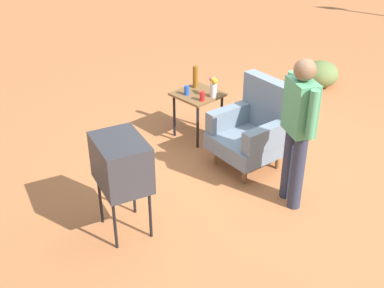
{
  "coord_description": "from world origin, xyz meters",
  "views": [
    {
      "loc": [
        2.94,
        -4.01,
        3.19
      ],
      "look_at": [
        -0.3,
        -0.89,
        0.65
      ],
      "focal_mm": 45.64,
      "sensor_mm": 36.0,
      "label": 1
    }
  ],
  "objects_px": {
    "person_standing": "(298,125)",
    "soda_can_blue": "(187,90)",
    "tv_on_stand": "(121,163)",
    "side_table": "(198,100)",
    "bottle_tall_amber": "(195,77)",
    "flower_vase": "(213,86)",
    "soda_can_red": "(202,96)",
    "armchair": "(254,128)"
  },
  "relations": [
    {
      "from": "person_standing",
      "to": "soda_can_blue",
      "type": "relative_size",
      "value": 13.44
    },
    {
      "from": "tv_on_stand",
      "to": "soda_can_blue",
      "type": "xyz_separation_m",
      "value": [
        -0.98,
        1.77,
        -0.09
      ]
    },
    {
      "from": "side_table",
      "to": "person_standing",
      "type": "xyz_separation_m",
      "value": [
        1.77,
        -0.33,
        0.4
      ]
    },
    {
      "from": "side_table",
      "to": "bottle_tall_amber",
      "type": "xyz_separation_m",
      "value": [
        -0.17,
        0.11,
        0.24
      ]
    },
    {
      "from": "bottle_tall_amber",
      "to": "flower_vase",
      "type": "xyz_separation_m",
      "value": [
        0.38,
        -0.05,
        -0.0
      ]
    },
    {
      "from": "flower_vase",
      "to": "soda_can_red",
      "type": "bearing_deg",
      "value": -94.59
    },
    {
      "from": "bottle_tall_amber",
      "to": "flower_vase",
      "type": "height_order",
      "value": "bottle_tall_amber"
    },
    {
      "from": "soda_can_red",
      "to": "flower_vase",
      "type": "xyz_separation_m",
      "value": [
        0.01,
        0.19,
        0.09
      ]
    },
    {
      "from": "armchair",
      "to": "flower_vase",
      "type": "distance_m",
      "value": 0.82
    },
    {
      "from": "armchair",
      "to": "soda_can_blue",
      "type": "relative_size",
      "value": 8.69
    },
    {
      "from": "soda_can_blue",
      "to": "person_standing",
      "type": "bearing_deg",
      "value": -5.88
    },
    {
      "from": "soda_can_red",
      "to": "bottle_tall_amber",
      "type": "bearing_deg",
      "value": 147.22
    },
    {
      "from": "armchair",
      "to": "flower_vase",
      "type": "xyz_separation_m",
      "value": [
        -0.76,
        0.08,
        0.28
      ]
    },
    {
      "from": "flower_vase",
      "to": "bottle_tall_amber",
      "type": "bearing_deg",
      "value": 172.44
    },
    {
      "from": "flower_vase",
      "to": "person_standing",
      "type": "bearing_deg",
      "value": -14.07
    },
    {
      "from": "armchair",
      "to": "flower_vase",
      "type": "relative_size",
      "value": 4.0
    },
    {
      "from": "person_standing",
      "to": "soda_can_blue",
      "type": "distance_m",
      "value": 1.87
    },
    {
      "from": "side_table",
      "to": "flower_vase",
      "type": "xyz_separation_m",
      "value": [
        0.22,
        0.06,
        0.24
      ]
    },
    {
      "from": "side_table",
      "to": "soda_can_red",
      "type": "xyz_separation_m",
      "value": [
        0.2,
        -0.13,
        0.15
      ]
    },
    {
      "from": "person_standing",
      "to": "soda_can_red",
      "type": "bearing_deg",
      "value": 172.59
    },
    {
      "from": "bottle_tall_amber",
      "to": "flower_vase",
      "type": "bearing_deg",
      "value": -7.56
    },
    {
      "from": "side_table",
      "to": "tv_on_stand",
      "type": "relative_size",
      "value": 0.61
    },
    {
      "from": "side_table",
      "to": "bottle_tall_amber",
      "type": "relative_size",
      "value": 2.11
    },
    {
      "from": "person_standing",
      "to": "soda_can_blue",
      "type": "xyz_separation_m",
      "value": [
        -1.84,
        0.19,
        -0.24
      ]
    },
    {
      "from": "tv_on_stand",
      "to": "flower_vase",
      "type": "distance_m",
      "value": 2.09
    },
    {
      "from": "side_table",
      "to": "tv_on_stand",
      "type": "xyz_separation_m",
      "value": [
        0.91,
        -1.91,
        0.24
      ]
    },
    {
      "from": "soda_can_blue",
      "to": "flower_vase",
      "type": "distance_m",
      "value": 0.36
    },
    {
      "from": "armchair",
      "to": "tv_on_stand",
      "type": "bearing_deg",
      "value": -92.03
    },
    {
      "from": "bottle_tall_amber",
      "to": "side_table",
      "type": "bearing_deg",
      "value": -34.04
    },
    {
      "from": "side_table",
      "to": "flower_vase",
      "type": "relative_size",
      "value": 2.39
    },
    {
      "from": "side_table",
      "to": "armchair",
      "type": "bearing_deg",
      "value": -0.98
    },
    {
      "from": "soda_can_red",
      "to": "side_table",
      "type": "bearing_deg",
      "value": 148.28
    },
    {
      "from": "person_standing",
      "to": "flower_vase",
      "type": "height_order",
      "value": "person_standing"
    },
    {
      "from": "armchair",
      "to": "side_table",
      "type": "xyz_separation_m",
      "value": [
        -0.98,
        0.02,
        0.04
      ]
    },
    {
      "from": "side_table",
      "to": "tv_on_stand",
      "type": "height_order",
      "value": "tv_on_stand"
    },
    {
      "from": "person_standing",
      "to": "bottle_tall_amber",
      "type": "xyz_separation_m",
      "value": [
        -1.94,
        0.44,
        -0.16
      ]
    },
    {
      "from": "armchair",
      "to": "side_table",
      "type": "distance_m",
      "value": 0.98
    },
    {
      "from": "tv_on_stand",
      "to": "person_standing",
      "type": "xyz_separation_m",
      "value": [
        0.86,
        1.58,
        0.16
      ]
    },
    {
      "from": "soda_can_red",
      "to": "armchair",
      "type": "bearing_deg",
      "value": 7.93
    },
    {
      "from": "soda_can_red",
      "to": "flower_vase",
      "type": "height_order",
      "value": "flower_vase"
    },
    {
      "from": "tv_on_stand",
      "to": "side_table",
      "type": "bearing_deg",
      "value": 115.5
    },
    {
      "from": "tv_on_stand",
      "to": "soda_can_red",
      "type": "bearing_deg",
      "value": 111.67
    }
  ]
}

